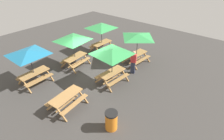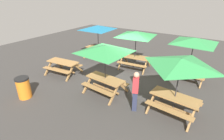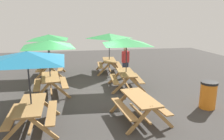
{
  "view_description": "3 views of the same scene",
  "coord_description": "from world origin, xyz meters",
  "views": [
    {
      "loc": [
        -6.9,
        -7.61,
        6.65
      ],
      "look_at": [
        0.07,
        -1.76,
        0.9
      ],
      "focal_mm": 28.0,
      "sensor_mm": 36.0,
      "label": 1
    },
    {
      "loc": [
        4.22,
        -7.55,
        4.41
      ],
      "look_at": [
        -0.0,
        -1.09,
        0.9
      ],
      "focal_mm": 28.0,
      "sensor_mm": 36.0,
      "label": 2
    },
    {
      "loc": [
        -9.33,
        0.72,
        3.19
      ],
      "look_at": [
        -0.0,
        -1.09,
        0.9
      ],
      "focal_mm": 35.0,
      "sensor_mm": 36.0,
      "label": 3
    }
  ],
  "objects": [
    {
      "name": "picnic_table_1",
      "position": [
        3.16,
        -1.54,
        1.99
      ],
      "size": [
        2.17,
        2.17,
        2.34
      ],
      "rotation": [
        0.0,
        0.0,
        -0.09
      ],
      "color": "#A87A44",
      "rests_on": "ground"
    },
    {
      "name": "picnic_table_4",
      "position": [
        3.0,
        1.82,
        1.99
      ],
      "size": [
        2.83,
        2.83,
        2.34
      ],
      "rotation": [
        0.0,
        0.0,
        -0.04
      ],
      "color": "#A87A44",
      "rests_on": "ground"
    },
    {
      "name": "person_standing",
      "position": [
        1.79,
        -2.18,
        0.89
      ],
      "size": [
        0.34,
        0.42,
        1.67
      ],
      "rotation": [
        0.0,
        0.0,
        1.96
      ],
      "color": "#2D334C",
      "rests_on": "ground"
    },
    {
      "name": "trash_bin_orange",
      "position": [
        -2.74,
        -4.07,
        0.49
      ],
      "size": [
        0.59,
        0.59,
        0.98
      ],
      "color": "orange",
      "rests_on": "ground"
    },
    {
      "name": "picnic_table_3",
      "position": [
        -3.1,
        1.89,
        1.99
      ],
      "size": [
        2.83,
        2.83,
        2.34
      ],
      "rotation": [
        0.0,
        0.0,
        0.02
      ],
      "color": "#A87A44",
      "rests_on": "ground"
    },
    {
      "name": "picnic_table_5",
      "position": [
        -3.16,
        -1.38,
        0.56
      ],
      "size": [
        1.93,
        1.69,
        0.81
      ],
      "rotation": [
        0.0,
        0.0,
        0.11
      ],
      "color": "#A87A44",
      "rests_on": "ground"
    },
    {
      "name": "picnic_table_0",
      "position": [
        0.07,
        -1.76,
        1.99
      ],
      "size": [
        2.82,
        2.82,
        2.34
      ],
      "rotation": [
        0.0,
        0.0,
        -0.08
      ],
      "color": "#A87A44",
      "rests_on": "ground"
    },
    {
      "name": "picnic_table_2",
      "position": [
        -0.09,
        1.59,
        1.99
      ],
      "size": [
        2.81,
        2.81,
        2.34
      ],
      "rotation": [
        0.0,
        0.0,
        0.1
      ],
      "color": "#A87A44",
      "rests_on": "ground"
    },
    {
      "name": "ground_plane",
      "position": [
        0.0,
        0.0,
        0.0
      ],
      "size": [
        24.4,
        24.4,
        0.0
      ],
      "primitive_type": "plane",
      "color": "#3D3A38",
      "rests_on": "ground"
    }
  ]
}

